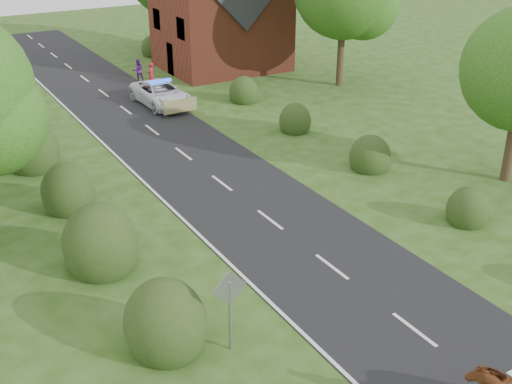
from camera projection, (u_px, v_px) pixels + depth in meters
ground at (414, 330)px, 18.67m from camera, size 120.00×120.00×0.00m
road at (192, 161)px, 30.35m from camera, size 6.00×70.00×0.02m
road_markings at (180, 183)px, 27.99m from camera, size 4.96×70.00×0.01m
hedgerow_left at (74, 204)px, 24.46m from camera, size 2.75×50.41×3.00m
hedgerow_right at (353, 149)px, 30.21m from camera, size 2.10×45.78×2.10m
road_sign at (230, 299)px, 17.22m from camera, size 1.06×0.08×2.53m
house at (221, 14)px, 44.80m from camera, size 8.00×7.40×9.17m
police_van at (161, 94)px, 37.98m from camera, size 2.49×5.13×1.54m
pedestrian_red at (151, 75)px, 41.64m from camera, size 0.68×0.64×1.56m
pedestrian_purple at (138, 70)px, 42.68m from camera, size 0.78×0.63×1.53m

